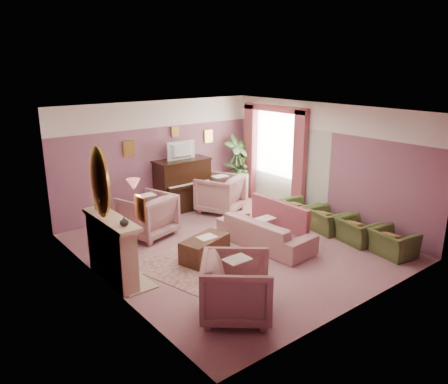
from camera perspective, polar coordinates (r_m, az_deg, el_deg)
floor at (r=9.17m, az=1.30°, el=-7.11°), size 5.50×6.00×0.01m
ceiling at (r=8.45m, az=1.43°, el=10.57°), size 5.50×6.00×0.01m
wall_back at (r=11.11m, az=-8.60°, el=4.52°), size 5.50×0.02×2.80m
wall_front at (r=6.78m, az=17.81°, el=-3.90°), size 5.50×0.02×2.80m
wall_left at (r=7.33m, az=-15.43°, el=-2.18°), size 0.02×6.00×2.80m
wall_right at (r=10.63m, az=12.87°, el=3.74°), size 0.02×6.00×2.80m
picture_rail_band at (r=10.93m, az=-8.82°, el=10.03°), size 5.50×0.01×0.65m
stripe_panel at (r=11.52m, az=7.71°, el=3.33°), size 0.01×3.00×2.15m
fireplace_surround at (r=7.86m, az=-14.46°, el=-7.46°), size 0.30×1.40×1.10m
fireplace_inset at (r=7.96m, az=-13.73°, el=-8.28°), size 0.18×0.72×0.68m
fire_ember at (r=8.05m, az=-13.38°, el=-9.38°), size 0.06×0.54×0.10m
mantel_shelf at (r=7.66m, az=-14.56°, el=-3.51°), size 0.40×1.55×0.07m
hearth at (r=8.16m, az=-12.90°, el=-10.60°), size 0.55×1.50×0.02m
mirror_frame at (r=7.41m, az=-15.92°, el=1.23°), size 0.04×0.72×1.20m
mirror_glass at (r=7.42m, az=-15.75°, el=1.26°), size 0.01×0.60×1.06m
sconce_shade at (r=6.47m, az=-11.76°, el=0.98°), size 0.20×0.20×0.16m
piano at (r=11.28m, az=-5.43°, el=0.88°), size 1.40×0.60×1.30m
piano_keyshelf at (r=10.97m, az=-4.44°, el=0.85°), size 1.30×0.12×0.06m
piano_keys at (r=10.96m, az=-4.44°, el=1.05°), size 1.20×0.08×0.02m
piano_top at (r=11.12m, az=-5.52°, el=4.16°), size 1.45×0.65×0.04m
television at (r=11.02m, az=-5.42°, el=5.59°), size 0.80×0.12×0.48m
print_back_left at (r=10.65m, az=-12.31°, el=5.56°), size 0.30×0.03×0.38m
print_back_right at (r=11.84m, az=-2.04°, el=7.30°), size 0.26×0.03×0.34m
print_back_mid at (r=11.22m, az=-6.40°, el=7.84°), size 0.22×0.03×0.26m
print_left_wall at (r=6.21m, az=-10.89°, el=-2.14°), size 0.03×0.28×0.36m
window_blind at (r=11.54m, az=6.81°, el=6.55°), size 0.03×1.40×1.80m
curtain_left at (r=10.95m, az=9.85°, el=3.74°), size 0.16×0.34×2.60m
curtain_right at (r=12.22m, az=3.42°, el=5.28°), size 0.16×0.34×2.60m
pelmet at (r=11.37m, az=6.67°, el=10.78°), size 0.16×2.20×0.16m
mantel_plant at (r=8.10m, az=-16.19°, el=-1.28°), size 0.16×0.16×0.28m
mantel_vase at (r=7.20m, az=-12.91°, el=-3.77°), size 0.16×0.16×0.16m
area_rug at (r=8.68m, az=-2.40°, el=-8.49°), size 2.87×2.37×0.01m
coffee_table at (r=8.51m, az=-2.51°, el=-7.41°), size 1.10×0.75×0.45m
table_paper at (r=8.45m, az=-2.26°, el=-5.90°), size 0.35×0.28×0.01m
sofa at (r=9.08m, az=5.40°, el=-4.51°), size 0.71×2.12×0.86m
sofa_throw at (r=9.29m, az=7.22°, el=-2.95°), size 0.11×1.61×0.59m
floral_armchair_left at (r=9.67m, az=-10.00°, el=-2.75°), size 1.01×1.01×1.05m
floral_armchair_right at (r=11.09m, az=-0.52°, el=0.02°), size 1.01×1.01×1.05m
floral_armchair_front at (r=6.60m, az=1.70°, el=-12.01°), size 1.01×1.01×1.05m
olive_chair_a at (r=9.25m, az=21.26°, el=-5.74°), size 0.57×0.80×0.70m
olive_chair_b at (r=9.65m, az=17.09°, el=-4.42°), size 0.57×0.80×0.70m
olive_chair_c at (r=10.10m, az=13.30°, el=-3.18°), size 0.57×0.80×0.70m
olive_chair_d at (r=10.59m, az=9.84°, el=-2.04°), size 0.57×0.80×0.70m
side_table at (r=12.28m, az=1.99°, el=0.80°), size 0.52×0.52×0.70m
side_plant_big at (r=12.15m, az=2.01°, el=3.16°), size 0.30×0.30×0.34m
side_plant_small at (r=12.16m, az=2.75°, el=3.02°), size 0.16×0.16×0.28m
palm_pot at (r=12.37m, az=1.64°, el=0.05°), size 0.34×0.34×0.34m
palm_plant at (r=12.15m, az=1.68°, el=4.08°), size 0.76×0.76×1.44m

